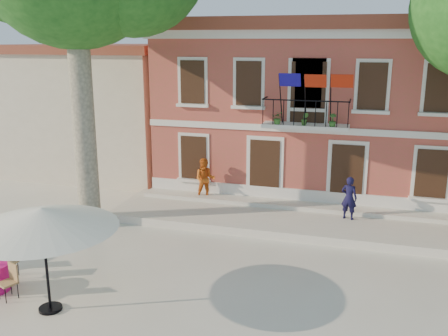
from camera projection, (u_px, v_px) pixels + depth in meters
ground at (210, 269)px, 14.88m from camera, size 90.00×90.00×0.00m
main_building at (318, 104)px, 22.69m from camera, size 13.50×9.59×7.50m
neighbor_west at (104, 105)px, 26.87m from camera, size 9.40×9.40×6.40m
terrace at (298, 221)px, 18.40m from camera, size 14.00×3.40×0.30m
patio_umbrella at (42, 219)px, 12.02m from camera, size 3.67×3.67×2.73m
pedestrian_navy at (349, 198)px, 18.00m from camera, size 0.66×0.51×1.59m
pedestrian_orange at (205, 179)px, 20.15m from camera, size 0.97×0.83×1.72m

